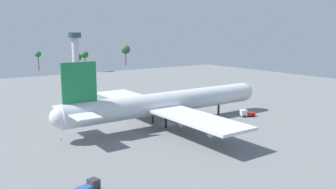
% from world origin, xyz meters
% --- Properties ---
extents(ground_plane, '(282.03, 282.03, 0.00)m').
position_xyz_m(ground_plane, '(0.00, 0.00, 0.00)').
color(ground_plane, slate).
extents(cargo_airplane, '(70.51, 65.04, 19.99)m').
position_xyz_m(cargo_airplane, '(-0.40, 0.00, 6.49)').
color(cargo_airplane, silver).
rests_on(cargo_airplane, ground_plane).
extents(fuel_truck, '(5.08, 3.96, 2.29)m').
position_xyz_m(fuel_truck, '(26.26, -7.31, 1.10)').
color(fuel_truck, silver).
rests_on(fuel_truck, ground_plane).
extents(pushback_tractor, '(4.64, 4.84, 2.44)m').
position_xyz_m(pushback_tractor, '(-16.04, 21.61, 1.18)').
color(pushback_tractor, white).
rests_on(pushback_tractor, ground_plane).
extents(catering_truck, '(4.48, 3.12, 2.47)m').
position_xyz_m(catering_truck, '(-37.66, -30.25, 1.24)').
color(catering_truck, '#333338').
rests_on(catering_truck, ground_plane).
extents(safety_cone_nose, '(0.51, 0.51, 0.73)m').
position_xyz_m(safety_cone_nose, '(31.73, -0.63, 0.37)').
color(safety_cone_nose, orange).
rests_on(safety_cone_nose, ground_plane).
extents(safety_cone_tail, '(0.45, 0.45, 0.65)m').
position_xyz_m(safety_cone_tail, '(-31.73, 2.70, 0.32)').
color(safety_cone_tail, orange).
rests_on(safety_cone_tail, ground_plane).
extents(control_tower, '(8.84, 8.84, 27.08)m').
position_xyz_m(control_tower, '(27.92, 151.81, 16.56)').
color(control_tower, silver).
rests_on(control_tower, ground_plane).
extents(tree_line_backdrop, '(163.21, 7.43, 16.87)m').
position_xyz_m(tree_line_backdrop, '(8.38, 174.13, 10.66)').
color(tree_line_backdrop, '#51381E').
rests_on(tree_line_backdrop, ground_plane).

